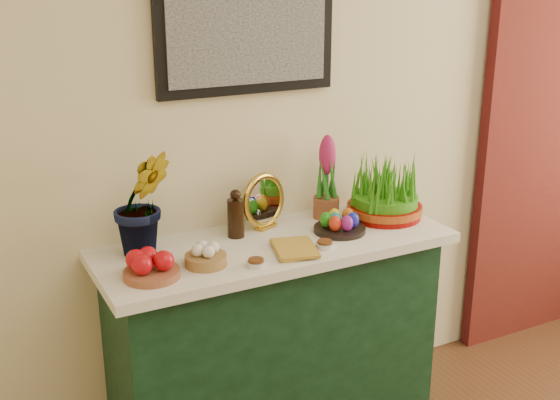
# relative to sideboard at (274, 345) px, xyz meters

# --- Properties ---
(sideboard) EXTENTS (1.30, 0.45, 0.85)m
(sideboard) POSITION_rel_sideboard_xyz_m (0.00, 0.00, 0.00)
(sideboard) COLOR #163C22
(sideboard) RESTS_ON ground
(tablecloth) EXTENTS (1.40, 0.55, 0.04)m
(tablecloth) POSITION_rel_sideboard_xyz_m (0.00, 0.00, 0.45)
(tablecloth) COLOR white
(tablecloth) RESTS_ON sideboard
(hyacinth_green) EXTENTS (0.27, 0.24, 0.53)m
(hyacinth_green) POSITION_rel_sideboard_xyz_m (-0.48, 0.10, 0.73)
(hyacinth_green) COLOR #267520
(hyacinth_green) RESTS_ON tablecloth
(apple_bowl) EXTENTS (0.25, 0.25, 0.10)m
(apple_bowl) POSITION_rel_sideboard_xyz_m (-0.53, -0.11, 0.51)
(apple_bowl) COLOR brown
(apple_bowl) RESTS_ON tablecloth
(garlic_basket) EXTENTS (0.18, 0.18, 0.08)m
(garlic_basket) POSITION_rel_sideboard_xyz_m (-0.33, -0.10, 0.50)
(garlic_basket) COLOR olive
(garlic_basket) RESTS_ON tablecloth
(vinegar_cruet) EXTENTS (0.07, 0.07, 0.20)m
(vinegar_cruet) POSITION_rel_sideboard_xyz_m (-0.12, 0.10, 0.55)
(vinegar_cruet) COLOR black
(vinegar_cruet) RESTS_ON tablecloth
(mirror) EXTENTS (0.23, 0.13, 0.23)m
(mirror) POSITION_rel_sideboard_xyz_m (0.03, 0.15, 0.58)
(mirror) COLOR gold
(mirror) RESTS_ON tablecloth
(book) EXTENTS (0.19, 0.23, 0.03)m
(book) POSITION_rel_sideboard_xyz_m (-0.06, -0.12, 0.48)
(book) COLOR #BB8D2D
(book) RESTS_ON tablecloth
(spice_dish_left) EXTENTS (0.07, 0.07, 0.03)m
(spice_dish_left) POSITION_rel_sideboard_xyz_m (-0.17, -0.19, 0.48)
(spice_dish_left) COLOR silver
(spice_dish_left) RESTS_ON tablecloth
(spice_dish_right) EXTENTS (0.07, 0.07, 0.03)m
(spice_dish_right) POSITION_rel_sideboard_xyz_m (0.14, -0.16, 0.48)
(spice_dish_right) COLOR silver
(spice_dish_right) RESTS_ON tablecloth
(egg_plate) EXTENTS (0.22, 0.22, 0.09)m
(egg_plate) POSITION_rel_sideboard_xyz_m (0.27, -0.04, 0.50)
(egg_plate) COLOR black
(egg_plate) RESTS_ON tablecloth
(hyacinth_pink) EXTENTS (0.11, 0.11, 0.36)m
(hyacinth_pink) POSITION_rel_sideboard_xyz_m (0.31, 0.13, 0.63)
(hyacinth_pink) COLOR brown
(hyacinth_pink) RESTS_ON tablecloth
(wheatgrass_sabzeh) EXTENTS (0.32, 0.32, 0.26)m
(wheatgrass_sabzeh) POSITION_rel_sideboard_xyz_m (0.54, 0.02, 0.58)
(wheatgrass_sabzeh) COLOR #820702
(wheatgrass_sabzeh) RESTS_ON tablecloth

